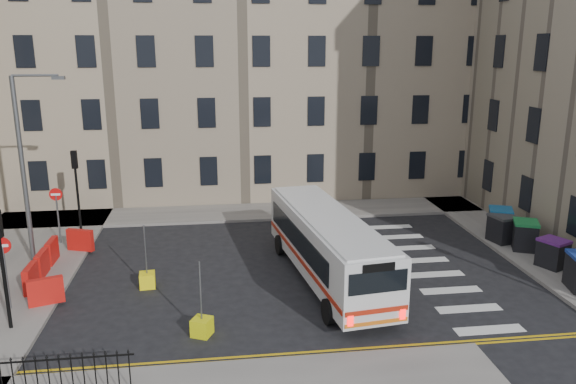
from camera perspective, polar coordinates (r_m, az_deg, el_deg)
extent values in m
plane|color=black|center=(24.52, 4.89, -7.72)|extent=(120.00, 120.00, 0.00)
cube|color=slate|center=(32.10, -8.97, -2.25)|extent=(36.00, 3.20, 0.15)
cube|color=slate|center=(31.04, 19.75, -3.54)|extent=(2.40, 26.00, 0.15)
cube|color=slate|center=(26.48, -27.05, -7.45)|extent=(6.00, 22.00, 0.15)
cube|color=gray|center=(37.70, -10.79, 12.42)|extent=(38.00, 10.50, 16.00)
cylinder|color=black|center=(30.42, -20.54, -0.69)|extent=(0.12, 0.12, 3.20)
cube|color=black|center=(29.98, -20.89, 3.09)|extent=(0.28, 0.22, 0.90)
cylinder|color=black|center=(20.85, -26.81, -8.28)|extent=(0.12, 0.12, 3.20)
cylinder|color=#595B5E|center=(25.93, -25.30, 1.75)|extent=(0.20, 0.20, 8.00)
cube|color=#595B5E|center=(25.44, -26.31, 10.72)|extent=(0.50, 0.22, 0.14)
cylinder|color=#595B5E|center=(28.78, -22.30, -2.53)|extent=(0.08, 0.08, 2.40)
cube|color=red|center=(28.41, -22.59, 0.36)|extent=(0.60, 0.04, 0.60)
cylinder|color=#595B5E|center=(22.47, -26.68, -7.75)|extent=(0.08, 0.08, 2.40)
cube|color=red|center=(21.98, -27.13, -4.12)|extent=(0.60, 0.04, 0.60)
cube|color=red|center=(23.94, -24.67, -7.97)|extent=(0.25, 1.25, 1.00)
cube|color=red|center=(25.28, -23.70, -6.69)|extent=(0.25, 1.25, 1.00)
cube|color=red|center=(26.63, -22.84, -5.53)|extent=(0.25, 1.25, 1.00)
cube|color=red|center=(27.59, -20.35, -4.59)|extent=(1.26, 0.66, 1.00)
cube|color=red|center=(22.54, -23.40, -9.24)|extent=(1.26, 0.66, 1.00)
cube|color=silver|center=(22.73, 4.00, -5.24)|extent=(3.53, 10.21, 2.27)
cube|color=black|center=(22.76, 0.89, -4.70)|extent=(1.08, 7.95, 0.91)
cube|color=black|center=(23.45, 6.31, -4.19)|extent=(1.08, 7.95, 0.91)
cube|color=black|center=(27.22, 0.62, -1.32)|extent=(1.99, 0.32, 1.00)
cube|color=black|center=(18.23, 9.15, -9.04)|extent=(1.99, 0.32, 0.73)
cube|color=#A7200E|center=(22.60, 1.19, -6.81)|extent=(1.30, 9.75, 0.16)
cube|color=#A7200E|center=(23.30, 6.68, -6.23)|extent=(1.30, 9.75, 0.16)
cube|color=#FF0C0C|center=(18.43, 6.35, -12.90)|extent=(0.20, 0.08, 0.36)
cube|color=#FF0C0C|center=(19.11, 11.56, -12.07)|extent=(0.20, 0.08, 0.36)
cylinder|color=black|center=(25.85, -0.85, -5.38)|extent=(0.37, 0.93, 0.91)
cylinder|color=black|center=(26.46, 3.95, -4.94)|extent=(0.37, 0.93, 0.91)
cylinder|color=black|center=(19.76, 4.12, -12.04)|extent=(0.37, 0.93, 0.91)
cylinder|color=black|center=(20.54, 10.25, -11.15)|extent=(0.37, 0.93, 0.91)
cube|color=black|center=(26.53, 25.29, -5.75)|extent=(1.28, 1.35, 1.11)
cube|color=#551D6D|center=(26.33, 25.43, -4.50)|extent=(1.34, 1.41, 0.12)
cube|color=black|center=(28.22, 22.91, -4.18)|extent=(1.40, 1.48, 1.23)
cube|color=#1B7B3A|center=(28.02, 23.05, -2.87)|extent=(1.47, 1.55, 0.13)
cube|color=black|center=(28.90, 20.94, -3.59)|extent=(1.21, 1.33, 1.19)
cube|color=#323335|center=(28.71, 21.06, -2.34)|extent=(1.28, 1.39, 0.12)
cube|color=black|center=(29.76, 20.72, -2.99)|extent=(1.42, 1.51, 1.25)
cube|color=#16578A|center=(29.57, 20.84, -1.71)|extent=(1.49, 1.58, 0.13)
cube|color=yellow|center=(23.20, -14.09, -8.67)|extent=(0.65, 0.65, 0.60)
cube|color=#D8D90C|center=(19.30, -8.73, -13.38)|extent=(0.80, 0.80, 0.60)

